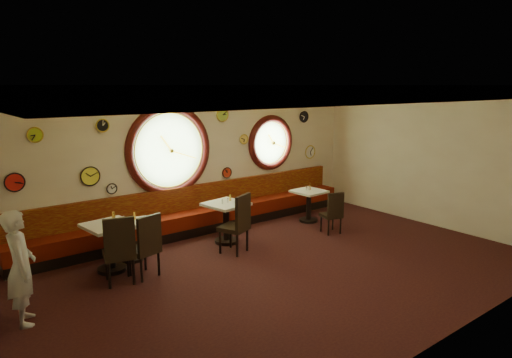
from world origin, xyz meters
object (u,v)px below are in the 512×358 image
Objects in this scene: condiment_d_salt at (307,188)px; chair_d at (333,210)px; condiment_b_salt at (124,219)px; condiment_c_pepper at (228,200)px; chair_b at (146,242)px; condiment_a_bottle at (114,217)px; chair_a at (119,246)px; table_b at (131,236)px; table_c at (226,218)px; table_a at (110,241)px; waiter at (21,267)px; condiment_b_pepper at (132,220)px; condiment_c_bottle at (230,198)px; table_d at (309,202)px; condiment_a_pepper at (114,220)px; condiment_a_salt at (103,221)px; condiment_d_pepper at (309,188)px; condiment_d_bottle at (310,186)px; chair_c at (238,220)px; condiment_c_salt at (222,202)px; condiment_b_bottle at (134,216)px.

chair_d is at bearing -101.08° from condiment_d_salt.
condiment_b_salt is 2.10m from condiment_c_pepper.
condiment_a_bottle is at bearing 96.02° from chair_b.
chair_a is 4.94m from condiment_d_salt.
table_b is 0.94× the size of table_c.
waiter reaches higher than table_a.
condiment_b_pepper is 0.07× the size of waiter.
chair_a is at bearing -164.68° from condiment_c_bottle.
table_a is at bearing -179.67° from table_d.
condiment_a_pepper is 0.56× the size of condiment_a_bottle.
condiment_a_salt is at bearing -158.65° from table_b.
table_d is 4.74m from condiment_a_bottle.
condiment_d_salt is 1.02× the size of condiment_d_pepper.
condiment_d_bottle is (4.99, 0.73, 0.18)m from chair_a.
table_b is 0.66m from condiment_a_pepper.
chair_c reaches higher than condiment_d_bottle.
condiment_b_pepper reaches higher than condiment_b_salt.
chair_c is at bearing -16.59° from condiment_a_pepper.
condiment_a_salt is (-4.91, 0.01, 0.44)m from table_d.
chair_c is at bearing -28.29° from condiment_b_salt.
waiter is at bearing -165.08° from chair_d.
condiment_c_salt is at bearing -8.63° from table_b.
chair_a reaches higher than condiment_b_bottle.
condiment_a_salt is 4.88m from condiment_d_salt.
condiment_d_bottle is (0.10, -0.00, 0.03)m from condiment_d_salt.
condiment_c_salt is at bearing 171.65° from chair_d.
condiment_c_pepper is at bearing 170.01° from chair_d.
condiment_c_pepper is at bearing -9.73° from condiment_b_salt.
chair_c is (2.36, -0.00, 0.01)m from chair_a.
chair_d is 6.72× the size of condiment_c_salt.
condiment_c_pepper reaches higher than table_c.
condiment_a_bottle is (-4.48, 1.04, 0.41)m from chair_d.
condiment_b_bottle is (0.70, 0.35, -0.11)m from condiment_a_salt.
table_b is 9.62× the size of condiment_c_salt.
table_c is 0.43m from condiment_c_bottle.
waiter is (-2.08, -1.28, 0.34)m from table_b.
table_b is 4.39m from condiment_d_pepper.
condiment_b_pepper is (-1.92, 0.22, 0.26)m from table_c.
condiment_a_salt is at bearing -179.49° from condiment_d_salt.
table_b is at bearing -48.27° from waiter.
condiment_b_salt is at bearing 74.55° from chair_b.
condiment_d_bottle is at bearing 2.15° from condiment_c_salt.
condiment_c_salt is at bearing 60.94° from chair_c.
condiment_a_bottle is 2.03m from waiter.
table_d is 4.93m from condiment_a_salt.
chair_a is 6.60× the size of condiment_a_salt.
condiment_a_bottle reaches higher than condiment_d_salt.
chair_c is at bearing -32.34° from condiment_b_bottle.
condiment_b_bottle is at bearing 26.38° from condiment_a_salt.
condiment_d_salt is at bearing -4.49° from chair_b.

